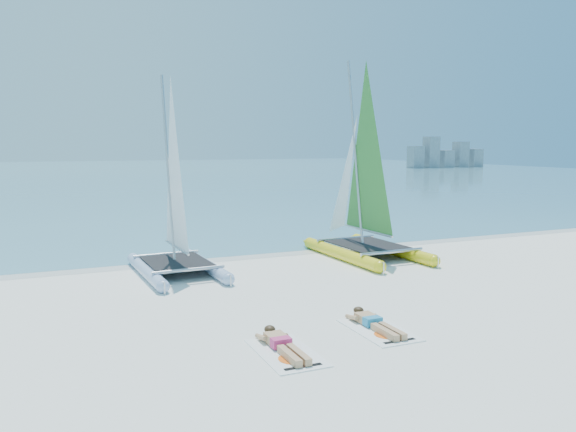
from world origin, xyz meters
The scene contains 10 objects.
ground centered at (0.00, 0.00, 0.00)m, with size 140.00×140.00×0.00m, color white.
sea centered at (0.00, 63.00, 0.01)m, with size 140.00×115.00×0.01m, color #6DACB6.
wet_sand_strip centered at (0.00, 5.50, 0.00)m, with size 140.00×1.40×0.01m, color silver.
distant_skyline centered at (53.71, 62.00, 1.94)m, with size 14.00×2.00×5.00m.
catamaran_blue centered at (-2.89, 3.78, 1.82)m, with size 2.35×4.56×6.08m.
catamaran_yellow centered at (3.56, 4.14, 2.17)m, with size 2.59×5.46×6.90m.
towel_a centered at (-2.41, -3.41, 0.01)m, with size 1.00×1.85×0.02m, color white.
sunbather_a centered at (-2.41, -3.22, 0.12)m, with size 0.37×1.73×0.26m.
towel_b centered at (-0.16, -3.00, 0.01)m, with size 1.00×1.85×0.02m, color white.
sunbather_b centered at (-0.16, -2.81, 0.12)m, with size 0.37×1.73×0.26m.
Camera 1 is at (-6.28, -12.50, 3.81)m, focal length 35.00 mm.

